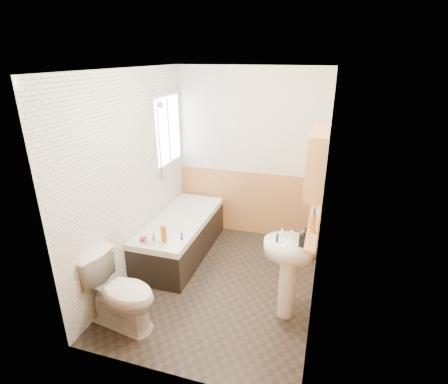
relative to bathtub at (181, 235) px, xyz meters
The scene contains 26 objects.
floor 0.93m from the bathtub, 34.04° to the right, with size 2.80×2.80×0.00m, color black.
ceiling 2.38m from the bathtub, 34.04° to the right, with size 2.80×2.80×0.00m, color white.
wall_back 1.52m from the bathtub, 51.47° to the left, with size 2.20×0.02×2.50m, color beige.
wall_front 2.25m from the bathtub, 69.01° to the right, with size 2.20×0.02×2.50m, color beige.
wall_left 1.15m from the bathtub, 127.61° to the right, with size 0.02×2.80×2.50m, color beige.
wall_right 2.13m from the bathtub, 15.01° to the right, with size 0.02×2.80×2.50m, color beige.
wainscot_right 1.90m from the bathtub, 15.18° to the right, with size 0.01×2.80×1.00m, color tan.
wainscot_front 2.03m from the bathtub, 68.79° to the right, with size 2.20×0.01×1.00m, color tan.
wainscot_back 1.17m from the bathtub, 50.79° to the left, with size 2.20×0.01×1.00m, color tan.
tile_cladding_left 1.14m from the bathtub, 125.97° to the right, with size 0.01×2.80×2.50m, color white.
tile_return_back 1.71m from the bathtub, 89.68° to the left, with size 0.75×0.01×1.50m, color white.
window 1.48m from the bathtub, 126.07° to the left, with size 0.03×0.79×0.99m.
bathtub is the anchor object (origin of this frame).
shower_riser 1.49m from the bathtub, 153.44° to the left, with size 0.11×0.08×1.21m.
toilet 1.46m from the bathtub, 91.18° to the right, with size 0.45×0.81×0.79m, color white.
sink 1.81m from the bathtub, 27.89° to the right, with size 0.53×0.43×1.02m.
pine_shelf 2.02m from the bathtub, 17.90° to the right, with size 0.10×1.42×0.03m, color tan.
medicine_cabinet 2.35m from the bathtub, 21.78° to the right, with size 0.17×0.67×0.60m.
foam_can 2.19m from the bathtub, 27.70° to the right, with size 0.05×0.05×0.17m, color orange.
green_bottle 2.14m from the bathtub, 23.19° to the right, with size 0.05×0.05×0.24m, color #19339E.
black_jar 1.96m from the bathtub, ahead, with size 0.07×0.07×0.05m, color silver.
soap_bottle 2.03m from the bathtub, 27.29° to the right, with size 0.09×0.20×0.09m, color black.
clear_bottle 1.81m from the bathtub, 31.11° to the right, with size 0.03×0.03×0.09m, color #19339E.
blue_gel 0.76m from the bathtub, 82.53° to the right, with size 0.06×0.04×0.22m, color orange.
cream_jar 0.78m from the bathtub, 103.32° to the right, with size 0.07×0.07×0.05m, color maroon.
orange_bottle 0.68m from the bathtub, 64.47° to the right, with size 0.03×0.03×0.09m, color #19339E.
Camera 1 is at (1.10, -3.44, 2.64)m, focal length 28.00 mm.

